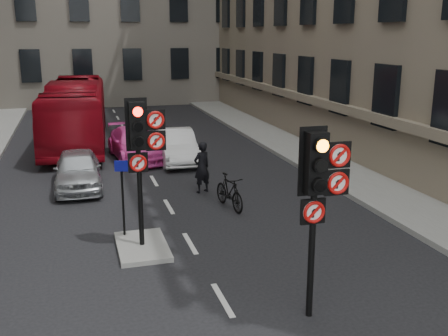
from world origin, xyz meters
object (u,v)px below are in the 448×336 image
signal_near (319,183)px  signal_far (142,141)px  info_sign (122,187)px  car_pink (135,144)px  motorcycle (229,192)px  motorcyclist (202,167)px  car_silver (78,170)px  car_white (176,146)px  bus_red (76,113)px

signal_near → signal_far: (-2.60, 4.00, 0.12)m
info_sign → car_pink: bearing=97.5°
signal_far → motorcycle: bearing=39.6°
signal_near → motorcyclist: 8.39m
signal_near → car_silver: (-4.08, 9.85, -1.93)m
signal_near → motorcycle: bearing=87.8°
car_white → motorcycle: 6.34m
signal_far → motorcyclist: (2.45, 4.21, -1.85)m
car_white → car_pink: (-1.57, 0.95, -0.01)m
signal_near → motorcycle: 6.68m
signal_near → bus_red: signal_near is taller
motorcycle → signal_far: bearing=-150.1°
signal_far → car_pink: 9.89m
car_silver → bus_red: (0.10, 7.62, 0.86)m
car_white → info_sign: info_sign is taller
signal_far → info_sign: bearing=120.5°
signal_near → info_sign: 5.75m
car_white → car_silver: bearing=-141.8°
car_white → motorcyclist: 4.48m
car_pink → info_sign: info_sign is taller
bus_red → info_sign: 12.76m
car_white → bus_red: bearing=131.3°
bus_red → motorcyclist: bearing=-63.8°
signal_far → motorcyclist: 5.21m
signal_far → motorcycle: size_ratio=2.04×
car_white → motorcyclist: bearing=-87.7°
bus_red → info_sign: size_ratio=5.49×
motorcycle → info_sign: bearing=-163.5°
signal_far → motorcyclist: signal_far is taller
motorcycle → info_sign: size_ratio=0.89×
signal_near → car_pink: (-1.70, 13.63, -1.94)m
car_pink → motorcyclist: 5.65m
car_white → motorcycle: bearing=-84.1°
car_white → car_pink: 1.84m
bus_red → info_sign: bearing=-82.0°
motorcycle → car_silver: bearing=131.4°
motorcyclist → car_silver: bearing=-46.5°
motorcycle → motorcyclist: size_ratio=1.02×
info_sign → bus_red: bearing=110.2°
car_pink → bus_red: (-2.28, 3.84, 0.86)m
car_silver → car_pink: bearing=58.6°
motorcyclist → info_sign: (-2.89, -3.46, 0.54)m
car_silver → signal_far: bearing=-75.0°
motorcyclist → info_sign: info_sign is taller
signal_far → car_white: bearing=74.1°
signal_near → motorcycle: signal_near is taller
signal_near → signal_far: 4.77m
car_pink → motorcyclist: size_ratio=2.59×
bus_red → motorcycle: bus_red is taller
car_pink → info_sign: (-1.33, -8.89, 0.75)m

